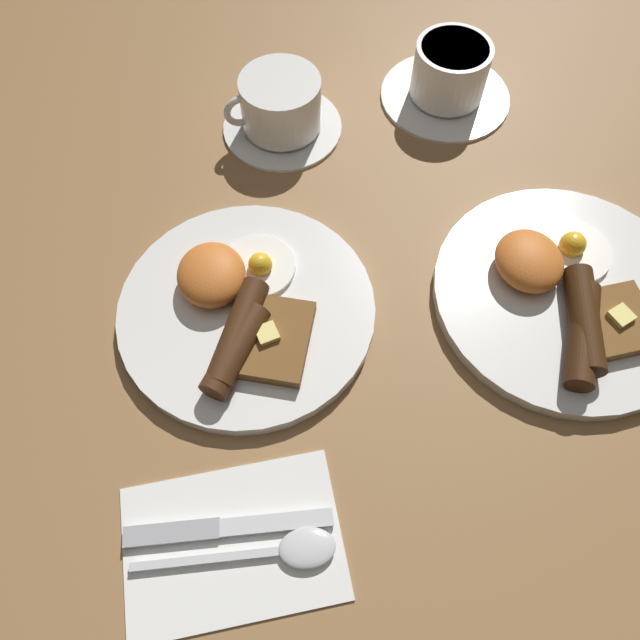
{
  "coord_description": "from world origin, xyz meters",
  "views": [
    {
      "loc": [
        0.32,
        0.02,
        0.56
      ],
      "look_at": [
        0.03,
        0.07,
        0.03
      ],
      "focal_mm": 35.0,
      "sensor_mm": 36.0,
      "label": 1
    }
  ],
  "objects": [
    {
      "name": "ground_plane",
      "position": [
        0.0,
        0.0,
        0.0
      ],
      "size": [
        3.0,
        3.0,
        0.0
      ],
      "primitive_type": "plane",
      "color": "olive"
    },
    {
      "name": "spoon",
      "position": [
        0.24,
        0.01,
        0.01
      ],
      "size": [
        0.04,
        0.17,
        0.01
      ],
      "rotation": [
        0.0,
        0.0,
        1.5
      ],
      "color": "silver",
      "rests_on": "napkin"
    },
    {
      "name": "napkin",
      "position": [
        0.22,
        -0.04,
        0.0
      ],
      "size": [
        0.13,
        0.19,
        0.01
      ],
      "primitive_type": "cube",
      "rotation": [
        0.0,
        0.0,
        0.02
      ],
      "color": "white",
      "rests_on": "ground_plane"
    },
    {
      "name": "breakfast_plate_far",
      "position": [
        0.04,
        0.32,
        0.01
      ],
      "size": [
        0.27,
        0.27,
        0.05
      ],
      "color": "white",
      "rests_on": "ground_plane"
    },
    {
      "name": "knife",
      "position": [
        0.21,
        -0.05,
        0.01
      ],
      "size": [
        0.03,
        0.18,
        0.01
      ],
      "rotation": [
        0.0,
        0.0,
        1.5
      ],
      "color": "silver",
      "rests_on": "napkin"
    },
    {
      "name": "breakfast_plate_near",
      "position": [
        0.0,
        -0.0,
        0.01
      ],
      "size": [
        0.26,
        0.26,
        0.05
      ],
      "color": "white",
      "rests_on": "ground_plane"
    },
    {
      "name": "teacup_far",
      "position": [
        -0.27,
        0.28,
        0.03
      ],
      "size": [
        0.16,
        0.16,
        0.07
      ],
      "color": "white",
      "rests_on": "ground_plane"
    },
    {
      "name": "teacup_near",
      "position": [
        -0.25,
        0.07,
        0.03
      ],
      "size": [
        0.15,
        0.15,
        0.07
      ],
      "color": "white",
      "rests_on": "ground_plane"
    }
  ]
}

